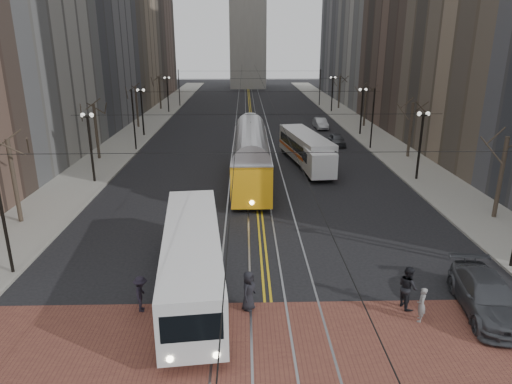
{
  "coord_description": "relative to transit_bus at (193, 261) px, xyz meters",
  "views": [
    {
      "loc": [
        -1.01,
        -19.14,
        11.31
      ],
      "look_at": [
        -0.37,
        6.04,
        3.0
      ],
      "focal_mm": 32.0,
      "sensor_mm": 36.0,
      "label": 1
    }
  ],
  "objects": [
    {
      "name": "street_trees",
      "position": [
        3.5,
        35.01,
        1.29
      ],
      "size": [
        31.68,
        53.28,
        5.6
      ],
      "color": "#382D23",
      "rests_on": "ground"
    },
    {
      "name": "lamp_posts",
      "position": [
        3.5,
        28.51,
        1.29
      ],
      "size": [
        27.6,
        57.2,
        5.6
      ],
      "color": "black",
      "rests_on": "ground"
    },
    {
      "name": "pedestrian_b",
      "position": [
        9.89,
        -2.82,
        -0.73
      ],
      "size": [
        0.56,
        0.66,
        1.55
      ],
      "primitive_type": "imported",
      "rotation": [
        0.0,
        0.0,
        4.31
      ],
      "color": "gray",
      "rests_on": "crosswalk_band"
    },
    {
      "name": "streetcar",
      "position": [
        3.0,
        17.66,
        0.32
      ],
      "size": [
        3.0,
        15.56,
        3.66
      ],
      "primitive_type": "cube",
      "rotation": [
        0.0,
        0.0,
        -0.01
      ],
      "color": "#FBAB16",
      "rests_on": "ground"
    },
    {
      "name": "pedestrian_a",
      "position": [
        2.61,
        -1.74,
        -0.59
      ],
      "size": [
        0.9,
        1.06,
        1.83
      ],
      "primitive_type": "imported",
      "rotation": [
        0.0,
        0.0,
        1.14
      ],
      "color": "black",
      "rests_on": "crosswalk_band"
    },
    {
      "name": "sedan_silver",
      "position": [
        12.91,
        42.52,
        -0.81
      ],
      "size": [
        1.68,
        4.32,
        1.4
      ],
      "primitive_type": "imported",
      "rotation": [
        0.0,
        0.0,
        0.05
      ],
      "color": "#B5B9BE",
      "rests_on": "ground"
    },
    {
      "name": "pedestrian_d",
      "position": [
        -2.1,
        -1.74,
        -0.67
      ],
      "size": [
        0.73,
        1.13,
        1.66
      ],
      "primitive_type": "imported",
      "rotation": [
        0.0,
        0.0,
        1.68
      ],
      "color": "black",
      "rests_on": "crosswalk_band"
    },
    {
      "name": "trolley_wires",
      "position": [
        3.5,
        34.6,
        2.26
      ],
      "size": [
        25.96,
        120.0,
        6.6
      ],
      "color": "black",
      "rests_on": "ground"
    },
    {
      "name": "sedan_parked",
      "position": [
        13.0,
        -2.24,
        -0.72
      ],
      "size": [
        2.92,
        5.71,
        1.59
      ],
      "primitive_type": "imported",
      "rotation": [
        0.0,
        0.0,
        -0.13
      ],
      "color": "#43454B",
      "rests_on": "ground"
    },
    {
      "name": "transit_bus",
      "position": [
        0.0,
        0.0,
        0.0
      ],
      "size": [
        3.78,
        12.32,
        3.03
      ],
      "primitive_type": "cube",
      "rotation": [
        0.0,
        0.0,
        0.11
      ],
      "color": "white",
      "rests_on": "ground"
    },
    {
      "name": "streetcar_rails",
      "position": [
        3.5,
        44.76,
        -1.51
      ],
      "size": [
        4.8,
        130.0,
        0.02
      ],
      "primitive_type": "cube",
      "color": "gray",
      "rests_on": "ground"
    },
    {
      "name": "ground",
      "position": [
        3.5,
        -0.24,
        -1.51
      ],
      "size": [
        260.0,
        260.0,
        0.0
      ],
      "primitive_type": "plane",
      "color": "black",
      "rests_on": "ground"
    },
    {
      "name": "cargo_van",
      "position": [
        8.85,
        19.47,
        -0.25
      ],
      "size": [
        2.63,
        5.85,
        2.52
      ],
      "primitive_type": "cube",
      "rotation": [
        0.0,
        0.0,
        0.08
      ],
      "color": "silver",
      "rests_on": "ground"
    },
    {
      "name": "sidewalk_right",
      "position": [
        18.5,
        44.76,
        -1.44
      ],
      "size": [
        5.0,
        140.0,
        0.15
      ],
      "primitive_type": "cube",
      "color": "gray",
      "rests_on": "ground"
    },
    {
      "name": "sedan_grey",
      "position": [
        13.05,
        31.79,
        -0.85
      ],
      "size": [
        1.59,
        3.89,
        1.32
      ],
      "primitive_type": "imported",
      "rotation": [
        0.0,
        0.0,
        0.01
      ],
      "color": "#42454A",
      "rests_on": "ground"
    },
    {
      "name": "pedestrian_c",
      "position": [
        9.66,
        -1.74,
        -0.51
      ],
      "size": [
        0.93,
        1.1,
        1.98
      ],
      "primitive_type": "imported",
      "rotation": [
        0.0,
        0.0,
        1.77
      ],
      "color": "black",
      "rests_on": "crosswalk_band"
    },
    {
      "name": "centre_lines",
      "position": [
        3.5,
        44.76,
        -1.51
      ],
      "size": [
        0.42,
        130.0,
        0.01
      ],
      "primitive_type": "cube",
      "color": "gold",
      "rests_on": "ground"
    },
    {
      "name": "sidewalk_left",
      "position": [
        -11.5,
        44.76,
        -1.44
      ],
      "size": [
        5.0,
        140.0,
        0.15
      ],
      "primitive_type": "cube",
      "color": "gray",
      "rests_on": "ground"
    },
    {
      "name": "rear_bus",
      "position": [
        8.37,
        23.72,
        -0.05
      ],
      "size": [
        4.21,
        11.45,
        2.92
      ],
      "primitive_type": "cube",
      "rotation": [
        0.0,
        0.0,
        0.16
      ],
      "color": "silver",
      "rests_on": "ground"
    },
    {
      "name": "crosswalk_band",
      "position": [
        3.5,
        -4.24,
        -1.51
      ],
      "size": [
        25.0,
        6.0,
        0.01
      ],
      "primitive_type": "cube",
      "color": "brown",
      "rests_on": "ground"
    }
  ]
}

